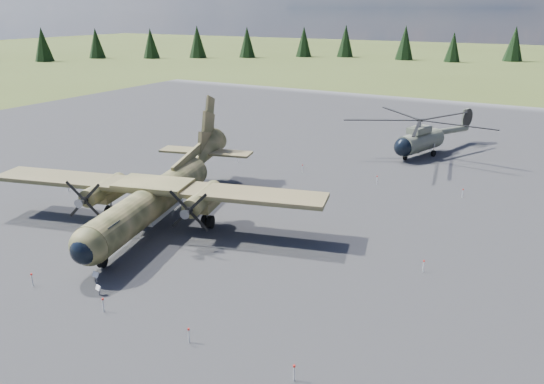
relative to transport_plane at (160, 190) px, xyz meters
The scene contains 8 objects.
ground 5.04m from the transport_plane, 17.79° to the left, with size 500.00×500.00×0.00m, color #4C5A28.
apron 12.33m from the transport_plane, 69.94° to the left, with size 120.00×120.00×0.04m, color #5D5E63.
transport_plane is the anchor object (origin of this frame).
helicopter_near 32.49m from the transport_plane, 66.33° to the left, with size 21.62×21.82×4.36m.
info_placard_left 10.70m from the transport_plane, 71.99° to the right, with size 0.49×0.24×0.75m.
info_placard_right 12.09m from the transport_plane, 67.63° to the right, with size 0.45×0.26×0.66m.
barrier_fence 4.39m from the transport_plane, 18.79° to the left, with size 33.12×29.62×0.85m.
treeline 3.51m from the transport_plane, 63.33° to the left, with size 325.19×327.60×10.98m.
Camera 1 is at (22.92, -31.54, 16.16)m, focal length 35.00 mm.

